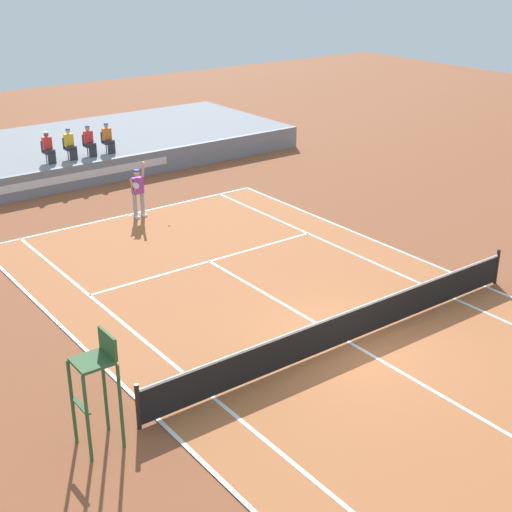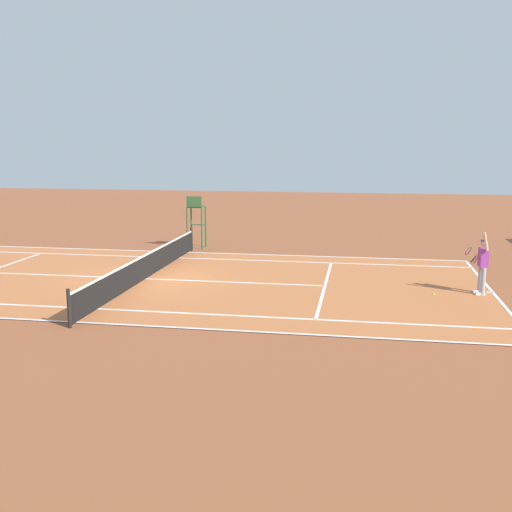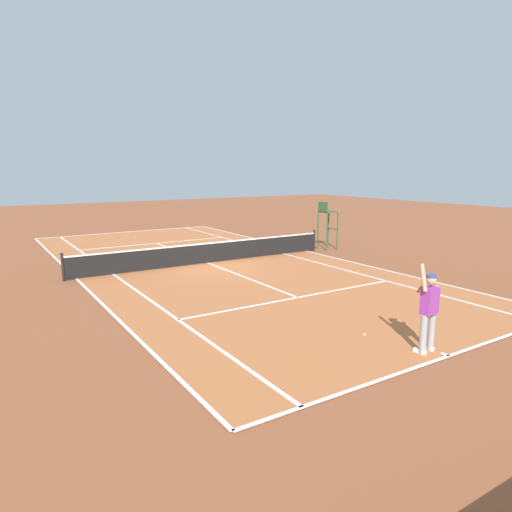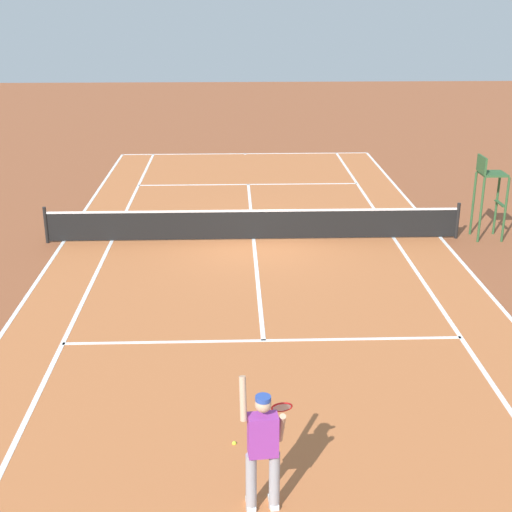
{
  "view_description": "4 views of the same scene",
  "coord_description": "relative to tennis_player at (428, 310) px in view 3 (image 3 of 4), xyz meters",
  "views": [
    {
      "loc": [
        -11.46,
        -11.45,
        9.18
      ],
      "look_at": [
        0.07,
        4.01,
        1.0
      ],
      "focal_mm": 51.01,
      "sensor_mm": 36.0,
      "label": 1
    },
    {
      "loc": [
        20.54,
        7.57,
        4.87
      ],
      "look_at": [
        0.07,
        4.01,
        1.0
      ],
      "focal_mm": 42.97,
      "sensor_mm": 36.0,
      "label": 2
    },
    {
      "loc": [
        8.67,
        17.6,
        4.09
      ],
      "look_at": [
        0.07,
        4.01,
        1.0
      ],
      "focal_mm": 31.94,
      "sensor_mm": 36.0,
      "label": 3
    },
    {
      "loc": [
        0.61,
        19.43,
        6.7
      ],
      "look_at": [
        0.07,
        4.01,
        1.0
      ],
      "focal_mm": 49.63,
      "sensor_mm": 36.0,
      "label": 4
    }
  ],
  "objects": [
    {
      "name": "ground_plane",
      "position": [
        -0.23,
        -11.45,
        -0.99
      ],
      "size": [
        80.0,
        80.0,
        0.0
      ],
      "primitive_type": "plane",
      "color": "brown"
    },
    {
      "name": "court",
      "position": [
        -0.23,
        -11.45,
        -0.98
      ],
      "size": [
        11.08,
        23.88,
        0.03
      ],
      "color": "#B76638",
      "rests_on": "ground"
    },
    {
      "name": "net",
      "position": [
        -0.23,
        -11.45,
        -0.47
      ],
      "size": [
        11.98,
        0.1,
        1.07
      ],
      "color": "black",
      "rests_on": "ground"
    },
    {
      "name": "tennis_player",
      "position": [
        0.0,
        0.0,
        0.0
      ],
      "size": [
        0.75,
        0.68,
        2.08
      ],
      "color": "#9E9EA3",
      "rests_on": "ground"
    },
    {
      "name": "tennis_ball",
      "position": [
        0.39,
        -1.5,
        -0.96
      ],
      "size": [
        0.07,
        0.07,
        0.07
      ],
      "primitive_type": "sphere",
      "color": "#D1E533",
      "rests_on": "ground"
    },
    {
      "name": "umpire_chair",
      "position": [
        -6.99,
        -11.45,
        0.56
      ],
      "size": [
        0.77,
        0.77,
        2.44
      ],
      "color": "#2D562D",
      "rests_on": "ground"
    }
  ]
}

